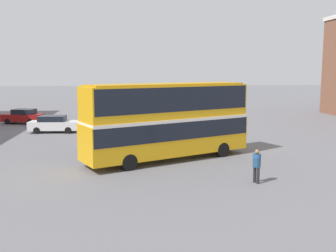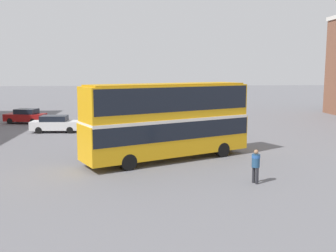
# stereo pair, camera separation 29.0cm
# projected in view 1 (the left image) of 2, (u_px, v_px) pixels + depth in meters

# --- Properties ---
(ground_plane) EXTENTS (240.00, 240.00, 0.00)m
(ground_plane) POSITION_uv_depth(u_px,v_px,m) (146.00, 157.00, 26.36)
(ground_plane) COLOR slate
(double_decker_bus) EXTENTS (11.22, 7.28, 4.95)m
(double_decker_bus) POSITION_uv_depth(u_px,v_px,m) (168.00, 117.00, 25.21)
(double_decker_bus) COLOR gold
(double_decker_bus) RESTS_ON ground_plane
(pedestrian_foreground) EXTENTS (0.56, 0.56, 1.77)m
(pedestrian_foreground) POSITION_uv_depth(u_px,v_px,m) (257.00, 163.00, 20.20)
(pedestrian_foreground) COLOR #232328
(pedestrian_foreground) RESTS_ON ground_plane
(parked_car_kerb_near) EXTENTS (4.55, 2.78, 1.59)m
(parked_car_kerb_near) POSITION_uv_depth(u_px,v_px,m) (23.00, 116.00, 42.78)
(parked_car_kerb_near) COLOR maroon
(parked_car_kerb_near) RESTS_ON ground_plane
(parked_car_kerb_far) EXTENTS (4.68, 2.00, 1.57)m
(parked_car_kerb_far) POSITION_uv_depth(u_px,v_px,m) (54.00, 124.00, 36.72)
(parked_car_kerb_far) COLOR silver
(parked_car_kerb_far) RESTS_ON ground_plane
(parked_car_side_street) EXTENTS (4.29, 2.39, 1.58)m
(parked_car_side_street) POSITION_uv_depth(u_px,v_px,m) (199.00, 128.00, 34.18)
(parked_car_side_street) COLOR silver
(parked_car_side_street) RESTS_ON ground_plane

